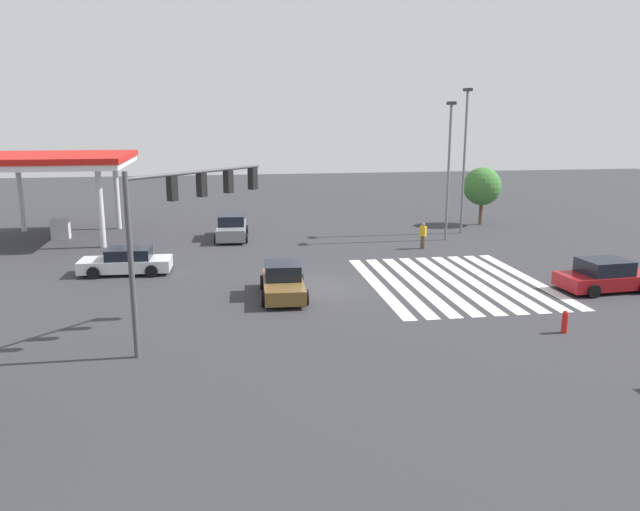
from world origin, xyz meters
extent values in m
plane|color=#333338|center=(0.00, 0.00, 0.00)|extent=(112.74, 112.74, 0.00)
cube|color=silver|center=(0.00, -10.36, 0.00)|extent=(10.50, 0.60, 0.01)
cube|color=silver|center=(0.00, -9.41, 0.00)|extent=(10.50, 0.60, 0.01)
cube|color=silver|center=(0.00, -8.46, 0.00)|extent=(10.50, 0.60, 0.01)
cube|color=silver|center=(0.00, -7.51, 0.00)|extent=(10.50, 0.60, 0.01)
cube|color=silver|center=(0.00, -6.56, 0.00)|extent=(10.50, 0.60, 0.01)
cube|color=silver|center=(0.00, -5.61, 0.00)|extent=(10.50, 0.60, 0.01)
cube|color=silver|center=(0.00, -4.66, 0.00)|extent=(10.50, 0.60, 0.01)
cube|color=silver|center=(0.00, -3.71, 0.00)|extent=(10.50, 0.60, 0.01)
cube|color=silver|center=(0.00, -2.76, 0.00)|extent=(10.50, 0.60, 0.01)
cylinder|color=#47474C|center=(-7.38, 7.38, 3.09)|extent=(0.18, 0.18, 6.18)
cylinder|color=#47474C|center=(-5.16, 5.16, 5.93)|extent=(4.51, 4.51, 0.12)
cube|color=black|center=(-6.05, 6.05, 5.46)|extent=(0.40, 0.40, 0.84)
sphere|color=red|center=(-5.94, 5.94, 5.46)|extent=(0.16, 0.16, 0.16)
cube|color=black|center=(-5.09, 5.09, 5.46)|extent=(0.40, 0.40, 0.84)
sphere|color=gold|center=(-4.98, 4.98, 5.46)|extent=(0.16, 0.16, 0.16)
cube|color=black|center=(-4.13, 4.13, 5.46)|extent=(0.40, 0.40, 0.84)
sphere|color=green|center=(-4.02, 4.02, 5.46)|extent=(0.16, 0.16, 0.16)
cube|color=black|center=(-3.17, 3.17, 5.46)|extent=(0.40, 0.40, 0.84)
sphere|color=red|center=(-3.06, 3.06, 5.46)|extent=(0.16, 0.16, 0.16)
cube|color=brown|center=(-1.13, 1.83, 0.49)|extent=(4.35, 1.93, 0.62)
cube|color=black|center=(-0.83, 1.82, 1.13)|extent=(1.94, 1.64, 0.68)
cylinder|color=black|center=(-2.49, 1.02, 0.33)|extent=(0.66, 0.25, 0.65)
cylinder|color=black|center=(-2.41, 2.78, 0.33)|extent=(0.66, 0.25, 0.65)
cylinder|color=black|center=(0.15, 0.88, 0.33)|extent=(0.66, 0.25, 0.65)
cylinder|color=black|center=(0.24, 2.65, 0.33)|extent=(0.66, 0.25, 0.65)
cube|color=silver|center=(4.23, 9.30, 0.47)|extent=(1.97, 4.56, 0.60)
cube|color=black|center=(4.23, 9.11, 1.04)|extent=(1.69, 2.22, 0.55)
cylinder|color=black|center=(3.38, 10.73, 0.31)|extent=(0.25, 0.63, 0.62)
cylinder|color=black|center=(5.21, 10.65, 0.31)|extent=(0.25, 0.63, 0.62)
cylinder|color=black|center=(3.26, 7.95, 0.31)|extent=(0.25, 0.63, 0.62)
cylinder|color=black|center=(5.09, 7.87, 0.31)|extent=(0.25, 0.63, 0.62)
cube|color=gray|center=(12.53, 3.78, 0.54)|extent=(4.70, 2.07, 0.74)
cube|color=black|center=(12.76, 3.77, 1.24)|extent=(2.55, 1.77, 0.66)
cylinder|color=black|center=(11.05, 2.94, 0.31)|extent=(0.63, 0.25, 0.62)
cylinder|color=black|center=(11.16, 4.79, 0.31)|extent=(0.63, 0.25, 0.62)
cylinder|color=black|center=(13.90, 2.77, 0.31)|extent=(0.63, 0.25, 0.62)
cylinder|color=black|center=(14.01, 4.62, 0.31)|extent=(0.63, 0.25, 0.62)
cube|color=maroon|center=(-2.43, -12.89, 0.48)|extent=(2.25, 4.40, 0.62)
cube|color=black|center=(-2.43, -12.79, 1.12)|extent=(1.90, 2.18, 0.66)
cylinder|color=black|center=(-1.34, -14.14, 0.30)|extent=(0.26, 0.62, 0.61)
cylinder|color=black|center=(-1.53, -11.50, 0.30)|extent=(0.26, 0.62, 0.61)
cylinder|color=black|center=(-3.51, -11.64, 0.30)|extent=(0.26, 0.62, 0.61)
cube|color=silver|center=(14.26, 14.72, 4.89)|extent=(9.04, 9.04, 0.35)
cube|color=red|center=(14.26, 14.72, 5.25)|extent=(9.22, 9.22, 0.36)
cube|color=#B2B2B7|center=(14.26, 14.72, 0.65)|extent=(0.70, 1.10, 1.30)
cylinder|color=silver|center=(11.09, 11.56, 2.36)|extent=(0.36, 0.36, 4.72)
cylinder|color=silver|center=(17.42, 11.56, 2.36)|extent=(0.36, 0.36, 4.72)
cylinder|color=silver|center=(17.42, 17.89, 2.36)|extent=(0.36, 0.36, 4.72)
cylinder|color=brown|center=(7.57, -7.55, 0.38)|extent=(0.14, 0.14, 0.76)
cylinder|color=brown|center=(7.68, -7.44, 0.38)|extent=(0.14, 0.14, 0.76)
cube|color=gold|center=(7.62, -7.49, 1.06)|extent=(0.41, 0.41, 0.60)
sphere|color=#8C6647|center=(7.62, -7.49, 1.46)|extent=(0.21, 0.21, 0.21)
cylinder|color=slate|center=(11.99, -11.64, 4.67)|extent=(0.16, 0.16, 9.35)
cube|color=#333338|center=(11.99, -11.64, 9.45)|extent=(0.80, 0.36, 0.20)
cylinder|color=slate|center=(9.92, -9.79, 4.23)|extent=(0.16, 0.16, 8.46)
cube|color=#333338|center=(9.92, -9.79, 8.56)|extent=(0.80, 0.36, 0.20)
cylinder|color=brown|center=(14.95, -14.31, 0.82)|extent=(0.26, 0.26, 1.65)
sphere|color=#3D7533|center=(14.95, -14.31, 2.81)|extent=(2.73, 2.73, 2.73)
cylinder|color=red|center=(-7.44, -7.97, 0.35)|extent=(0.22, 0.22, 0.70)
sphere|color=red|center=(-7.44, -7.97, 0.76)|extent=(0.20, 0.20, 0.20)
camera|label=1|loc=(-27.62, 4.47, 7.94)|focal=35.00mm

